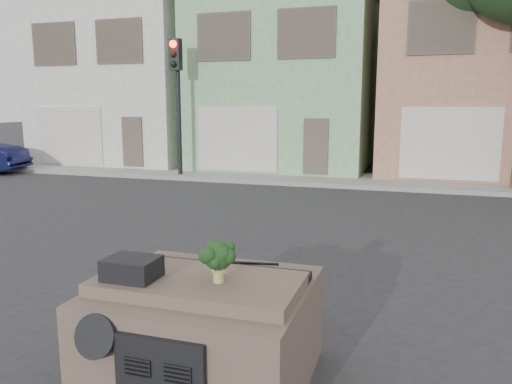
% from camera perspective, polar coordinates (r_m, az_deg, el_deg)
% --- Properties ---
extents(ground_plane, '(120.00, 120.00, 0.00)m').
position_cam_1_polar(ground_plane, '(7.96, 3.05, -10.09)').
color(ground_plane, '#303033').
rests_on(ground_plane, ground).
extents(sidewalk, '(40.00, 3.00, 0.15)m').
position_cam_1_polar(sidewalk, '(18.04, 11.59, 1.29)').
color(sidewalk, gray).
rests_on(sidewalk, ground).
extents(townhouse_white, '(7.20, 8.20, 7.55)m').
position_cam_1_polar(townhouse_white, '(25.29, -13.16, 12.06)').
color(townhouse_white, silver).
rests_on(townhouse_white, ground).
extents(townhouse_mint, '(7.20, 8.20, 7.55)m').
position_cam_1_polar(townhouse_mint, '(22.42, 3.96, 12.60)').
color(townhouse_mint, '#8CBE8A').
rests_on(townhouse_mint, ground).
extents(townhouse_tan, '(7.20, 8.20, 7.55)m').
position_cam_1_polar(townhouse_tan, '(21.87, 23.84, 11.86)').
color(townhouse_tan, tan).
rests_on(townhouse_tan, ground).
extents(traffic_signal, '(0.40, 0.40, 5.10)m').
position_cam_1_polar(traffic_signal, '(18.72, -8.95, 9.28)').
color(traffic_signal, black).
rests_on(traffic_signal, ground).
extents(car_dashboard, '(2.00, 1.80, 1.12)m').
position_cam_1_polar(car_dashboard, '(5.12, -5.79, -15.12)').
color(car_dashboard, brown).
rests_on(car_dashboard, ground).
extents(instrument_hump, '(0.48, 0.38, 0.20)m').
position_cam_1_polar(instrument_hump, '(4.84, -13.99, -8.46)').
color(instrument_hump, black).
rests_on(instrument_hump, car_dashboard).
extents(wiper_arm, '(0.69, 0.15, 0.02)m').
position_cam_1_polar(wiper_arm, '(5.14, -1.31, -8.11)').
color(wiper_arm, black).
rests_on(wiper_arm, car_dashboard).
extents(broccoli, '(0.45, 0.45, 0.39)m').
position_cam_1_polar(broccoli, '(4.60, -4.33, -7.93)').
color(broccoli, black).
rests_on(broccoli, car_dashboard).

